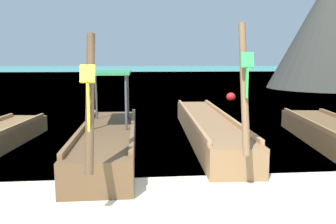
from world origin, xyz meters
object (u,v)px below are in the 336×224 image
object	(u,v)px
longtail_boat_green_ribbon	(207,127)
mooring_buoy_near	(231,97)
karst_rock	(333,31)
longtail_boat_yellow_ribbon	(108,139)

from	to	relation	value
longtail_boat_green_ribbon	mooring_buoy_near	distance (m)	8.67
karst_rock	mooring_buoy_near	distance (m)	13.17
karst_rock	mooring_buoy_near	size ratio (longest dim) A/B	21.01
longtail_boat_green_ribbon	longtail_boat_yellow_ribbon	bearing A→B (deg)	-150.86
longtail_boat_yellow_ribbon	longtail_boat_green_ribbon	xyz separation A→B (m)	(2.56, 1.43, -0.05)
longtail_boat_green_ribbon	mooring_buoy_near	size ratio (longest dim) A/B	15.69
longtail_boat_green_ribbon	mooring_buoy_near	xyz separation A→B (m)	(2.95, 8.15, -0.07)
karst_rock	mooring_buoy_near	xyz separation A→B (m)	(-9.87, -7.74, -4.01)
karst_rock	mooring_buoy_near	bearing A→B (deg)	-141.91
longtail_boat_green_ribbon	karst_rock	bearing A→B (deg)	51.09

